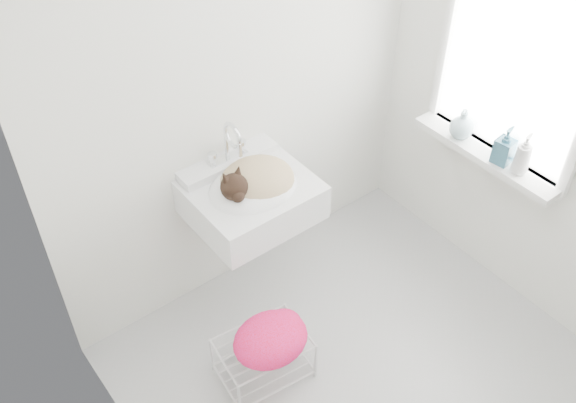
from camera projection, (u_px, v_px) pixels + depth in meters
floor at (358, 370)px, 3.44m from camera, size 2.20×2.00×0.02m
back_wall at (238, 84)px, 3.19m from camera, size 2.20×0.02×2.50m
right_wall at (549, 98)px, 3.10m from camera, size 0.02×2.00×2.50m
left_wall at (132, 329)px, 2.10m from camera, size 0.02×2.00×2.50m
window_glass at (517, 63)px, 3.14m from camera, size 0.01×0.80×1.00m
window_frame at (516, 64)px, 3.14m from camera, size 0.04×0.90×1.10m
windowsill at (485, 154)px, 3.46m from camera, size 0.16×0.88×0.04m
sink at (250, 184)px, 3.25m from camera, size 0.61×0.53×0.24m
faucet at (229, 145)px, 3.26m from camera, size 0.22×0.15×0.22m
cat at (254, 179)px, 3.22m from camera, size 0.44×0.38×0.25m
wire_rack at (263, 356)px, 3.33m from camera, size 0.47×0.36×0.26m
towel at (271, 346)px, 3.20m from camera, size 0.40×0.29×0.16m
bottle_a at (518, 172)px, 3.32m from camera, size 0.09×0.09×0.19m
bottle_b at (501, 162)px, 3.38m from camera, size 0.10×0.10×0.20m
bottle_c at (460, 136)px, 3.54m from camera, size 0.18×0.18×0.17m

